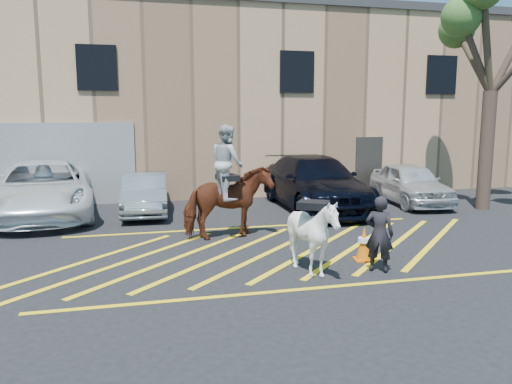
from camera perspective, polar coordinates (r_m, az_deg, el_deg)
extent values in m
plane|color=black|center=(11.62, 1.29, -6.45)|extent=(90.00, 90.00, 0.00)
imported|color=white|center=(16.31, -23.16, 0.30)|extent=(3.34, 6.28, 1.68)
imported|color=gray|center=(15.92, -12.60, -0.18)|extent=(1.49, 3.85, 1.25)
imported|color=black|center=(16.46, 6.76, 1.08)|extent=(2.42, 5.90, 1.71)
imported|color=silver|center=(18.02, 17.20, 0.94)|extent=(2.11, 4.30, 1.41)
imported|color=black|center=(10.08, 13.92, -4.68)|extent=(0.66, 0.62, 1.51)
cube|color=tan|center=(23.00, -6.65, 9.90)|extent=(32.00, 10.00, 7.00)
cube|color=#2D2D30|center=(23.36, -6.82, 18.88)|extent=(32.20, 10.20, 0.30)
cube|color=black|center=(17.87, -17.74, 13.38)|extent=(1.30, 0.08, 1.50)
cube|color=black|center=(18.80, 4.70, 13.52)|extent=(1.30, 0.08, 1.50)
cube|color=black|center=(21.47, 20.44, 12.42)|extent=(1.30, 0.08, 1.50)
cube|color=#38332D|center=(19.99, 12.76, 3.01)|extent=(1.10, 0.08, 2.20)
cube|color=yellow|center=(11.02, -20.06, -7.83)|extent=(4.20, 4.20, 0.01)
cube|color=yellow|center=(10.95, -14.54, -7.67)|extent=(4.20, 4.20, 0.01)
cube|color=yellow|center=(10.98, -9.01, -7.45)|extent=(4.20, 4.20, 0.01)
cube|color=yellow|center=(11.11, -3.57, -7.16)|extent=(4.20, 4.20, 0.01)
cube|color=yellow|center=(11.34, 1.69, -6.81)|extent=(4.20, 4.20, 0.01)
cube|color=yellow|center=(11.66, 6.70, -6.43)|extent=(4.20, 4.20, 0.01)
cube|color=yellow|center=(12.06, 11.40, -6.03)|extent=(4.20, 4.20, 0.01)
cube|color=yellow|center=(12.53, 15.77, -5.62)|extent=(4.20, 4.20, 0.01)
cube|color=yellow|center=(13.08, 19.79, -5.22)|extent=(4.20, 4.20, 0.01)
cube|color=yellow|center=(13.69, -1.13, -4.06)|extent=(9.50, 0.12, 0.01)
cube|color=yellow|center=(9.07, 6.02, -10.94)|extent=(9.50, 0.12, 0.01)
imported|color=#602B16|center=(12.35, -3.25, -1.24)|extent=(2.29, 1.35, 1.81)
imported|color=#AAADB5|center=(12.21, -3.29, 3.40)|extent=(0.85, 1.01, 1.84)
cube|color=black|center=(12.25, -3.28, 1.67)|extent=(0.55, 0.63, 0.14)
imported|color=white|center=(9.66, 6.51, -4.98)|extent=(1.79, 1.84, 1.54)
cube|color=black|center=(9.53, 6.57, -1.47)|extent=(0.72, 0.69, 0.14)
cube|color=#F05B09|center=(10.95, 12.16, -7.54)|extent=(0.44, 0.44, 0.03)
cone|color=orange|center=(10.85, 12.22, -5.69)|extent=(0.32, 0.32, 0.70)
cylinder|color=white|center=(10.84, 12.23, -5.39)|extent=(0.25, 0.25, 0.10)
cylinder|color=#47382B|center=(17.73, 24.82, 4.28)|extent=(0.44, 0.44, 3.80)
cylinder|color=#413527|center=(18.40, 27.15, 13.86)|extent=(1.76, 0.51, 2.68)
cylinder|color=#433928|center=(18.41, 23.53, 13.56)|extent=(0.33, 1.88, 2.34)
cylinder|color=#4A382D|center=(17.41, 23.86, 14.00)|extent=(1.40, 0.20, 2.39)
cylinder|color=#463C2A|center=(17.32, 24.87, 15.16)|extent=(1.16, 0.77, 3.11)
sphere|color=#466D2F|center=(19.19, 21.94, 16.76)|extent=(1.20, 1.20, 1.20)
sphere|color=#497431|center=(17.21, 22.42, 18.02)|extent=(1.20, 1.20, 1.20)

